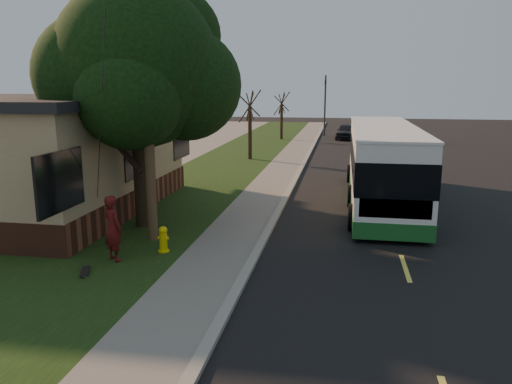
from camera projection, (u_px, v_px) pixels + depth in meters
ground at (254, 259)px, 13.66m from camera, size 120.00×120.00×0.00m
road at (380, 190)px, 22.61m from camera, size 8.00×80.00×0.01m
curb at (292, 186)px, 23.27m from camera, size 0.25×80.00×0.12m
sidewalk at (271, 185)px, 23.45m from camera, size 2.00×80.00×0.08m
grass_verge at (199, 183)px, 24.04m from camera, size 5.00×80.00×0.07m
building_lot at (12, 177)px, 25.73m from camera, size 15.00×80.00×0.04m
fire_hydrant at (163, 239)px, 14.01m from camera, size 0.32×0.32×0.74m
utility_pole at (146, 86)px, 14.20m from camera, size 2.86×3.21×9.07m
leafy_tree at (140, 69)px, 15.82m from camera, size 6.30×6.00×7.80m
bare_tree_near at (250, 126)px, 31.12m from camera, size 1.38×1.21×4.31m
bare_tree_far at (282, 116)px, 42.62m from camera, size 1.38×1.21×4.03m
traffic_signal at (325, 101)px, 45.64m from camera, size 0.18×0.22×5.50m
transit_bus at (382, 162)px, 19.87m from camera, size 2.64×11.45×3.10m
skateboarder at (113, 228)px, 13.20m from camera, size 0.78×0.72×1.78m
skateboard_main at (85, 271)px, 12.44m from camera, size 0.47×0.77×0.07m
dumpster at (82, 177)px, 21.57m from camera, size 2.00×1.80×1.46m
distant_car at (346, 131)px, 43.56m from camera, size 1.92×4.09×1.35m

